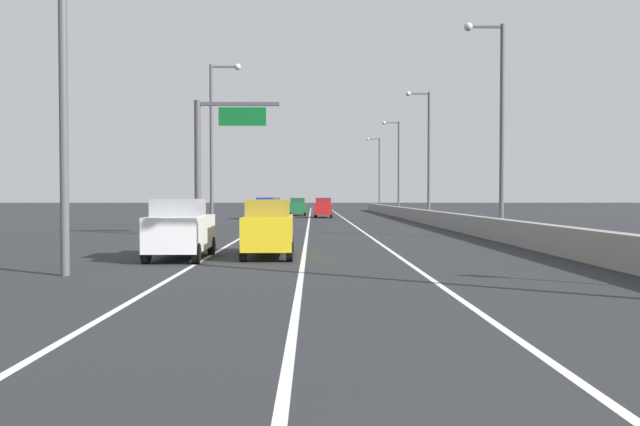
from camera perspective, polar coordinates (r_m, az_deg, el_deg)
The scene contains 18 objects.
ground_plane at distance 66.37m, azimuth 0.77°, elevation -0.41°, with size 320.00×320.00×0.00m, color #26282B.
lane_stripe_left at distance 57.49m, azimuth -4.49°, elevation -0.71°, with size 0.16×130.00×0.00m, color silver.
lane_stripe_center at distance 57.36m, azimuth -1.00°, elevation -0.71°, with size 0.16×130.00×0.00m, color silver.
lane_stripe_right at distance 57.45m, azimuth 2.49°, elevation -0.71°, with size 0.16×130.00×0.00m, color silver.
jersey_barrier_right at distance 43.37m, azimuth 11.76°, elevation -0.73°, with size 0.60×120.00×1.10m, color gray.
overhead_sign_gantry at distance 35.34m, azimuth -9.81°, elevation 5.56°, with size 4.68×0.36×7.50m.
lamp_post_right_second at distance 34.54m, azimuth 15.75°, elevation 8.40°, with size 2.14×0.44×11.26m.
lamp_post_right_third at distance 55.24m, azimuth 9.58°, elevation 5.82°, with size 2.14×0.44×11.26m.
lamp_post_right_fourth at distance 76.30m, azimuth 6.95°, elevation 4.63°, with size 2.14×0.44×11.26m.
lamp_post_right_fifth at distance 97.43m, azimuth 5.25°, elevation 3.95°, with size 2.14×0.44×11.26m.
lamp_post_left_near at distance 19.26m, azimuth -21.55°, elevation 13.94°, with size 2.14×0.44×11.26m.
lamp_post_left_mid at distance 43.87m, azimuth -9.48°, elevation 6.95°, with size 2.14×0.44×11.26m.
car_red_0 at distance 66.26m, azimuth 0.31°, elevation 0.48°, with size 1.97×4.19×2.09m.
car_yellow_1 at distance 23.14m, azimuth -4.66°, elevation -1.40°, with size 1.89×4.57×2.10m.
car_blue_2 at distance 62.10m, azimuth -4.94°, elevation 0.42°, with size 1.97×4.21×2.12m.
car_white_3 at distance 22.79m, azimuth -12.48°, elevation -1.44°, with size 1.91×4.24×2.13m.
car_green_4 at distance 74.56m, azimuth -2.05°, elevation 0.58°, with size 2.05×4.22×2.05m.
car_gray_5 at distance 82.36m, azimuth -4.15°, elevation 0.68°, with size 1.92×4.47×2.09m.
Camera 1 is at (-1.68, -2.32, 2.21)m, focal length 35.42 mm.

